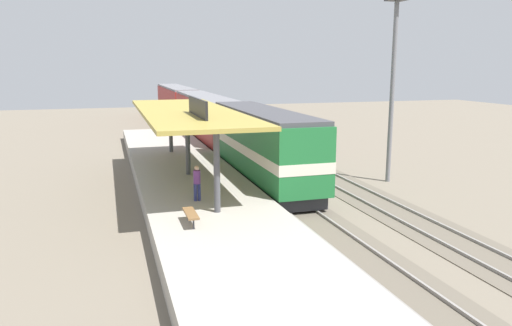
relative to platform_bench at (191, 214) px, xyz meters
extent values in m
plane|color=#706656|center=(8.00, 9.37, -1.34)|extent=(120.00, 120.00, 0.00)
cube|color=#5F5649|center=(6.00, 9.37, -1.32)|extent=(3.20, 110.00, 0.04)
cube|color=gray|center=(5.28, 9.37, -1.26)|extent=(0.10, 110.00, 0.16)
cube|color=gray|center=(6.72, 9.37, -1.26)|extent=(0.10, 110.00, 0.16)
cube|color=#5F5649|center=(10.60, 9.37, -1.32)|extent=(3.20, 110.00, 0.04)
cube|color=gray|center=(9.88, 9.37, -1.26)|extent=(0.10, 110.00, 0.16)
cube|color=gray|center=(11.32, 9.37, -1.26)|extent=(0.10, 110.00, 0.16)
cube|color=#9E998E|center=(1.40, 9.37, -0.89)|extent=(6.00, 44.00, 0.90)
cylinder|color=#47474C|center=(1.40, 1.37, 1.36)|extent=(0.28, 0.28, 3.60)
cylinder|color=#47474C|center=(1.40, 9.37, 1.36)|extent=(0.28, 0.28, 3.60)
cylinder|color=#47474C|center=(1.40, 17.37, 1.36)|extent=(0.28, 0.28, 3.60)
cube|color=#A38E3D|center=(1.40, 9.37, 3.26)|extent=(5.20, 18.00, 0.20)
cube|color=black|center=(1.40, 5.77, 3.81)|extent=(0.12, 4.80, 0.90)
cylinder|color=#333338|center=(0.00, -0.65, -0.23)|extent=(0.07, 0.07, 0.42)
cylinder|color=#333338|center=(0.00, 0.65, -0.23)|extent=(0.07, 0.07, 0.42)
cube|color=brown|center=(0.00, 0.00, 0.02)|extent=(0.44, 1.70, 0.08)
cube|color=#28282D|center=(6.00, 9.37, -0.83)|extent=(2.60, 13.60, 0.70)
cube|color=#1E6B33|center=(6.00, 9.37, 1.27)|extent=(2.90, 14.40, 3.50)
cube|color=#424247|center=(6.00, 9.37, 3.14)|extent=(2.78, 14.11, 0.24)
cube|color=beige|center=(6.00, 9.37, 1.00)|extent=(2.93, 14.43, 0.56)
cube|color=#28282D|center=(6.00, 27.37, -0.83)|extent=(2.60, 19.20, 0.70)
cube|color=maroon|center=(6.00, 27.37, 1.17)|extent=(2.90, 20.00, 3.30)
cube|color=slate|center=(6.00, 27.37, 2.94)|extent=(2.78, 19.60, 0.24)
cube|color=#28282D|center=(6.00, 48.17, -0.83)|extent=(2.60, 19.20, 0.70)
cube|color=maroon|center=(6.00, 48.17, 1.17)|extent=(2.90, 20.00, 3.30)
cube|color=slate|center=(6.00, 48.17, 2.94)|extent=(2.78, 19.60, 0.24)
cylinder|color=slate|center=(13.80, 7.68, 4.16)|extent=(0.28, 0.28, 11.00)
cylinder|color=navy|center=(0.79, 3.44, -0.02)|extent=(0.16, 0.16, 0.84)
cylinder|color=navy|center=(0.97, 3.44, -0.02)|extent=(0.16, 0.16, 0.84)
cylinder|color=#663375|center=(0.88, 3.44, 0.72)|extent=(0.34, 0.34, 0.64)
sphere|color=tan|center=(0.88, 3.44, 1.15)|extent=(0.23, 0.23, 0.23)
camera|label=1|loc=(-3.01, -19.21, 5.93)|focal=34.75mm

